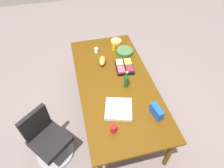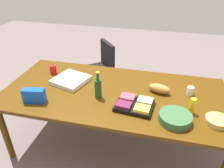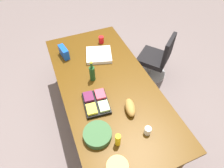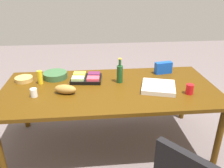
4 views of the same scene
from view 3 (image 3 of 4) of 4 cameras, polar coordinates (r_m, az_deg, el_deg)
name	(u,v)px [view 3 (image 3 of 4)]	position (r m, az deg, el deg)	size (l,w,h in m)	color
ground_plane	(107,116)	(3.04, -1.39, -9.62)	(10.00, 10.00, 0.00)	#6E6160
conference_table	(106,87)	(2.46, -1.70, -0.80)	(2.43, 1.16, 0.78)	#4D2E08
office_chair	(155,62)	(3.47, 13.02, 6.65)	(0.68, 0.68, 0.88)	gray
wine_bottle	(92,73)	(2.39, -6.04, 3.34)	(0.08, 0.08, 0.30)	#1B4921
mustard_bottle	(118,140)	(1.90, 1.80, -16.65)	(0.06, 0.06, 0.16)	yellow
bread_loaf	(130,107)	(2.13, 5.54, -7.12)	(0.24, 0.11, 0.10)	#A67736
chip_bag_blue	(64,52)	(2.84, -14.42, 9.38)	(0.22, 0.08, 0.15)	blue
fruit_platter	(96,103)	(2.19, -4.84, -5.66)	(0.39, 0.32, 0.07)	black
red_solo_cup	(101,40)	(3.03, -3.30, 13.28)	(0.08, 0.08, 0.11)	red
pizza_box	(99,55)	(2.79, -4.01, 8.84)	(0.36, 0.36, 0.05)	silver
paper_cup	(148,131)	(2.02, 10.78, -13.76)	(0.07, 0.07, 0.09)	white
salad_bowl	(98,134)	(1.98, -4.41, -15.04)	(0.29, 0.29, 0.07)	#365F36
chip_bowl	(117,167)	(1.87, 1.65, -23.91)	(0.21, 0.21, 0.05)	tan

